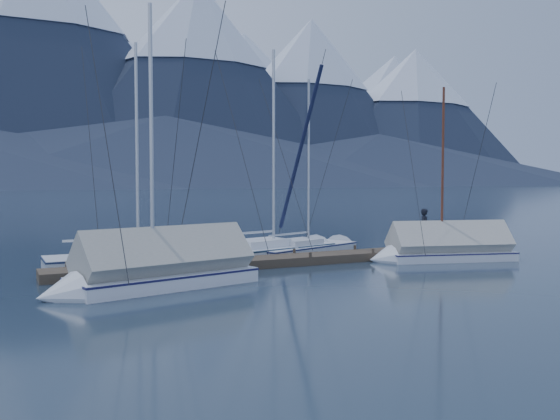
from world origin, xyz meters
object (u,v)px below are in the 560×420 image
object	(u,v)px
sailboat_covered_near	(439,251)
sailboat_covered_far	(149,274)
sailboat_open_left	(151,260)
person	(425,227)
sailboat_open_mid	(283,251)
sailboat_open_right	(315,249)

from	to	relation	value
sailboat_covered_near	sailboat_covered_far	size ratio (longest dim) A/B	0.83
sailboat_open_left	person	world-z (taller)	sailboat_open_left
sailboat_open_mid	sailboat_covered_near	bearing A→B (deg)	-40.16
sailboat_open_right	person	world-z (taller)	sailboat_open_right
sailboat_covered_near	sailboat_covered_far	distance (m)	12.60
sailboat_open_right	person	bearing A→B (deg)	-31.40
sailboat_covered_near	person	xyz separation A→B (m)	(0.90, 2.00, 0.81)
sailboat_covered_far	person	bearing A→B (deg)	13.21
sailboat_open_right	person	distance (m)	5.14
sailboat_open_left	sailboat_open_mid	distance (m)	6.02
sailboat_open_right	sailboat_covered_near	world-z (taller)	sailboat_open_right
sailboat_open_mid	sailboat_covered_near	size ratio (longest dim) A/B	1.24
sailboat_covered_far	sailboat_open_left	bearing A→B (deg)	75.89
person	sailboat_covered_near	bearing A→B (deg)	173.37
sailboat_open_right	sailboat_covered_far	world-z (taller)	sailboat_covered_far
sailboat_open_mid	sailboat_open_right	bearing A→B (deg)	7.71
sailboat_open_right	sailboat_covered_far	distance (m)	10.83
sailboat_open_mid	sailboat_covered_near	distance (m)	6.80
sailboat_open_left	sailboat_covered_far	xyz separation A→B (m)	(-1.33, -5.31, 0.30)
sailboat_covered_near	sailboat_covered_far	xyz separation A→B (m)	(-12.54, -1.15, 0.07)
person	sailboat_open_right	bearing A→B (deg)	76.22
sailboat_open_mid	person	bearing A→B (deg)	-21.33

